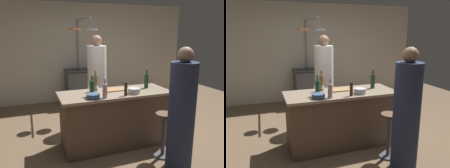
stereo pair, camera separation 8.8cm
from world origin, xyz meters
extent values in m
plane|color=brown|center=(0.00, 0.00, 0.00)|extent=(9.00, 9.00, 0.00)
cube|color=beige|center=(0.00, 2.85, 1.30)|extent=(6.40, 0.16, 2.60)
cube|color=brown|center=(0.00, 0.00, 0.43)|extent=(1.72, 0.66, 0.86)
cube|color=gray|center=(0.00, 0.00, 0.88)|extent=(1.80, 0.72, 0.04)
cube|color=#47474C|center=(0.00, 2.45, 0.43)|extent=(0.76, 0.60, 0.86)
cube|color=black|center=(0.00, 2.45, 0.88)|extent=(0.80, 0.64, 0.03)
cylinder|color=white|center=(0.00, 1.00, 0.79)|extent=(0.38, 0.38, 1.58)
sphere|color=#8C664C|center=(0.00, 1.00, 1.68)|extent=(0.22, 0.22, 0.22)
cylinder|color=#4C4C51|center=(0.53, -0.62, 0.01)|extent=(0.28, 0.28, 0.02)
cylinder|color=#4C4C51|center=(0.53, -0.62, 0.33)|extent=(0.06, 0.06, 0.62)
cylinder|color=brown|center=(0.53, -0.62, 0.66)|extent=(0.26, 0.26, 0.04)
cylinder|color=#262D4C|center=(0.56, -0.97, 0.74)|extent=(0.35, 0.35, 1.47)
sphere|color=#8C664C|center=(0.56, -0.97, 1.56)|extent=(0.20, 0.20, 0.20)
cylinder|color=gray|center=(0.00, 2.70, 1.07)|extent=(0.04, 0.04, 2.15)
cylinder|color=gray|center=(0.00, 2.04, 2.15)|extent=(0.04, 1.32, 0.04)
cylinder|color=#B26638|center=(-0.30, 1.53, 1.90)|extent=(0.24, 0.24, 0.04)
cylinder|color=gray|center=(-0.30, 1.53, 2.03)|extent=(0.01, 0.01, 0.25)
cylinder|color=gray|center=(0.05, 1.52, 1.90)|extent=(0.26, 0.26, 0.04)
cylinder|color=gray|center=(0.05, 1.53, 2.02)|extent=(0.01, 0.01, 0.25)
cube|color=#997047|center=(0.02, 0.11, 0.91)|extent=(0.32, 0.22, 0.02)
cylinder|color=#382319|center=(0.07, -0.25, 1.01)|extent=(0.05, 0.05, 0.21)
cylinder|color=#193D23|center=(-0.40, -0.07, 1.01)|extent=(0.07, 0.07, 0.22)
cylinder|color=#193D23|center=(-0.40, -0.07, 1.17)|extent=(0.03, 0.03, 0.08)
cylinder|color=#B78C8E|center=(-0.26, -0.26, 1.00)|extent=(0.07, 0.07, 0.20)
cylinder|color=#B78C8E|center=(-0.26, -0.26, 1.15)|extent=(0.03, 0.03, 0.08)
cylinder|color=brown|center=(-0.27, 0.20, 1.02)|extent=(0.07, 0.07, 0.25)
cylinder|color=brown|center=(-0.27, 0.20, 1.19)|extent=(0.03, 0.03, 0.08)
cylinder|color=#143319|center=(0.60, 0.07, 1.01)|extent=(0.07, 0.07, 0.23)
cylinder|color=#143319|center=(0.60, 0.07, 1.17)|extent=(0.03, 0.03, 0.08)
cylinder|color=silver|center=(-0.30, 0.00, 0.90)|extent=(0.06, 0.06, 0.01)
cylinder|color=silver|center=(-0.30, 0.00, 0.94)|extent=(0.01, 0.01, 0.07)
cone|color=silver|center=(-0.30, 0.00, 1.01)|extent=(0.07, 0.07, 0.06)
cylinder|color=silver|center=(-0.40, 0.11, 0.90)|extent=(0.06, 0.06, 0.01)
cylinder|color=silver|center=(-0.40, 0.11, 0.94)|extent=(0.01, 0.01, 0.07)
cone|color=silver|center=(-0.40, 0.11, 1.01)|extent=(0.07, 0.07, 0.06)
cylinder|color=#334C6B|center=(-0.43, -0.22, 0.93)|extent=(0.19, 0.19, 0.07)
cylinder|color=#B7B7BC|center=(0.25, -0.18, 0.94)|extent=(0.19, 0.19, 0.08)
camera|label=1|loc=(-1.29, -3.26, 1.83)|focal=36.07mm
camera|label=2|loc=(-1.21, -3.29, 1.83)|focal=36.07mm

